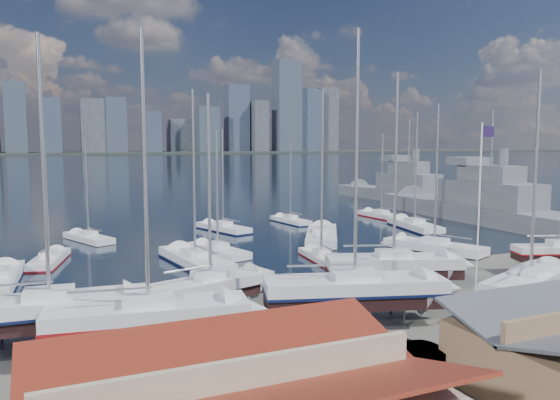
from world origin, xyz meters
name	(u,v)px	position (x,y,z in m)	size (l,w,h in m)	color
ground	(396,301)	(0.00, -10.00, 0.00)	(1400.00, 1400.00, 0.00)	#605E59
water	(86,163)	(0.00, 300.00, -0.15)	(1400.00, 600.00, 0.40)	#172935
far_shore	(67,153)	(0.00, 560.00, 1.10)	(1400.00, 80.00, 2.20)	#2D332D
skyline	(57,116)	(-7.83, 553.76, 39.09)	(639.14, 43.80, 107.69)	#475166
sailboat_cradle_0	(50,311)	(-24.02, -9.70, 2.17)	(11.41, 3.98, 17.94)	#2D2D33
sailboat_cradle_1	(149,318)	(-18.99, -13.28, 2.17)	(11.54, 4.78, 17.94)	#2D2D33
sailboat_cradle_2	(211,287)	(-13.85, -7.92, 2.03)	(9.59, 5.08, 15.14)	#2D2D33
sailboat_cradle_3	(355,291)	(-5.63, -13.23, 2.23)	(12.35, 6.63, 18.99)	#2D2D33
sailboat_cradle_4	(393,266)	(1.24, -7.86, 2.14)	(11.00, 6.48, 17.25)	#2D2D33
sailboat_cradle_5	(530,284)	(6.75, -16.21, 2.11)	(10.74, 6.56, 16.75)	#2D2D33
sailboat_cradle_6	(560,251)	(19.13, -8.44, 1.95)	(8.67, 5.04, 13.72)	#2D2D33
sailboat_moored_1	(49,260)	(-23.81, 14.32, 0.31)	(4.40, 8.91, 12.83)	black
sailboat_moored_2	(89,239)	(-19.31, 25.45, 0.32)	(5.54, 9.02, 13.20)	black
sailboat_moored_3	(195,262)	(-10.81, 7.71, 0.31)	(4.94, 12.19, 17.70)	black
sailboat_moored_4	(218,252)	(-7.32, 11.69, 0.32)	(4.85, 9.47, 13.77)	black
sailboat_moored_5	(223,229)	(-2.06, 26.30, 0.31)	(5.49, 9.90, 14.27)	black
sailboat_moored_6	(321,258)	(1.39, 4.66, 0.31)	(2.99, 8.03, 11.73)	black
sailboat_moored_7	(322,238)	(6.80, 14.77, 0.33)	(9.23, 12.83, 19.16)	black
sailboat_moored_8	(290,221)	(9.30, 29.34, 0.31)	(3.38, 8.57, 12.47)	black
sailboat_moored_9	(434,249)	(14.99, 3.91, 0.32)	(7.20, 11.45, 16.78)	black
sailboat_moored_10	(414,227)	(22.55, 17.28, 0.31)	(5.11, 11.61, 16.79)	black
sailboat_moored_11	(381,216)	(24.72, 28.54, 0.31)	(3.25, 9.50, 13.96)	black
naval_ship_east	(489,212)	(36.70, 18.14, 1.66)	(8.65, 47.10, 18.22)	slate
naval_ship_west	(407,194)	(43.01, 46.38, 1.67)	(9.22, 40.91, 17.65)	slate
car_a	(408,351)	(-6.32, -19.94, 0.64)	(1.51, 3.76, 1.28)	gray
car_b	(430,360)	(-6.23, -21.63, 0.78)	(1.66, 4.75, 1.57)	gray
car_c	(549,316)	(5.61, -18.84, 0.72)	(2.37, 5.15, 1.43)	gray
flagpole	(480,199)	(5.37, -12.65, 7.78)	(1.17, 0.12, 13.36)	white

